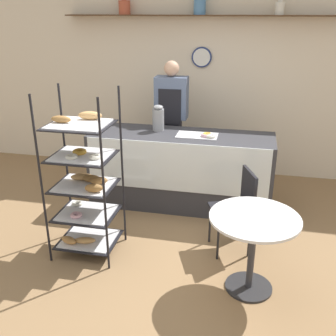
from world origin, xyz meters
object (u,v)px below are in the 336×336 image
person_worker (171,120)px  cafe_table (253,235)px  pastry_rack (84,183)px  donut_tray_counter (203,135)px  coffee_carafe (158,118)px  cafe_chair (239,203)px

person_worker → cafe_table: person_worker is taller
pastry_rack → donut_tray_counter: pastry_rack is taller
person_worker → coffee_carafe: (-0.07, -0.45, 0.14)m
cafe_chair → donut_tray_counter: size_ratio=1.79×
donut_tray_counter → cafe_chair: bearing=-59.7°
person_worker → cafe_table: bearing=-61.0°
pastry_rack → cafe_table: pastry_rack is taller
pastry_rack → cafe_chair: pastry_rack is taller
coffee_carafe → cafe_table: bearing=-53.1°
person_worker → cafe_chair: (1.00, -1.45, -0.41)m
person_worker → donut_tray_counter: size_ratio=3.56×
pastry_rack → cafe_chair: bearing=13.4°
coffee_carafe → donut_tray_counter: 0.61m
coffee_carafe → pastry_rack: bearing=-107.2°
person_worker → coffee_carafe: bearing=-99.1°
pastry_rack → coffee_carafe: 1.45m
cafe_chair → donut_tray_counter: 1.07m
cafe_table → coffee_carafe: (-1.22, 1.62, 0.53)m
person_worker → cafe_chair: size_ratio=1.99×
pastry_rack → cafe_chair: 1.55m
pastry_rack → coffee_carafe: size_ratio=5.21×
cafe_chair → donut_tray_counter: bearing=-170.8°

